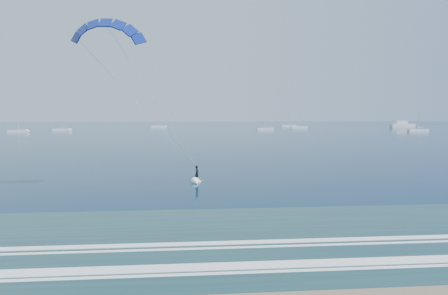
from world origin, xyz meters
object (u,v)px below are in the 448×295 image
motor_yacht (402,125)px  sailboat_5 (299,127)px  sailboat_2 (159,127)px  sailboat_3 (265,129)px  kitesurfer_rig (155,101)px  sailboat_4 (289,126)px  sailboat_6 (418,130)px  sailboat_0 (18,131)px  sailboat_1 (62,130)px

motor_yacht → sailboat_5: sailboat_5 is taller
sailboat_2 → sailboat_3: sailboat_2 is taller
kitesurfer_rig → sailboat_4: (71.66, 220.84, -9.20)m
sailboat_3 → sailboat_6: 74.72m
motor_yacht → sailboat_3: bearing=-158.4°
sailboat_3 → sailboat_6: bearing=-19.0°
kitesurfer_rig → sailboat_3: (44.11, 162.71, -9.21)m
sailboat_3 → sailboat_5: 34.98m
sailboat_2 → sailboat_6: (129.69, -70.49, 0.01)m
sailboat_0 → sailboat_4: size_ratio=0.91×
sailboat_4 → sailboat_6: size_ratio=1.01×
motor_yacht → sailboat_6: bearing=-113.1°
sailboat_2 → sailboat_3: (59.02, -46.22, -0.00)m
motor_yacht → kitesurfer_rig: bearing=-125.1°
sailboat_0 → sailboat_4: bearing=26.8°
sailboat_6 → sailboat_3: bearing=161.0°
kitesurfer_rig → sailboat_3: size_ratio=1.64×
sailboat_2 → sailboat_4: size_ratio=0.92×
sailboat_3 → sailboat_5: sailboat_5 is taller
sailboat_5 → sailboat_3: bearing=-136.3°
motor_yacht → sailboat_4: size_ratio=1.16×
sailboat_6 → sailboat_1: bearing=172.3°
sailboat_0 → sailboat_6: sailboat_6 is taller
sailboat_1 → sailboat_4: (131.58, 58.93, 0.01)m
sailboat_1 → sailboat_5: (129.33, 24.95, 0.01)m
kitesurfer_rig → motor_yacht: 246.38m
sailboat_1 → sailboat_2: 65.09m
sailboat_5 → sailboat_6: bearing=-46.9°
sailboat_3 → sailboat_6: (70.67, -24.27, 0.01)m
motor_yacht → sailboat_5: 73.72m
kitesurfer_rig → sailboat_5: bearing=69.6°
sailboat_4 → motor_yacht: bearing=-15.5°
sailboat_0 → motor_yacht: bearing=14.1°
sailboat_5 → sailboat_4: bearing=86.2°
sailboat_1 → sailboat_6: 176.26m
sailboat_1 → sailboat_2: size_ratio=0.97×
kitesurfer_rig → sailboat_2: size_ratio=1.57×
motor_yacht → sailboat_1: (-201.59, -39.50, -1.00)m
sailboat_5 → sailboat_0: bearing=-164.5°
sailboat_5 → motor_yacht: bearing=11.4°
sailboat_2 → sailboat_4: sailboat_4 is taller
sailboat_1 → sailboat_4: sailboat_4 is taller
sailboat_6 → sailboat_0: bearing=177.5°
sailboat_0 → sailboat_4: (146.68, 73.95, 0.01)m
sailboat_5 → sailboat_6: (45.37, -48.42, 0.00)m
sailboat_5 → sailboat_6: 66.36m
sailboat_1 → sailboat_6: bearing=-7.7°
sailboat_3 → motor_yacht: bearing=21.6°
sailboat_0 → sailboat_5: 149.86m
motor_yacht → sailboat_6: (-26.89, -62.97, -0.99)m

